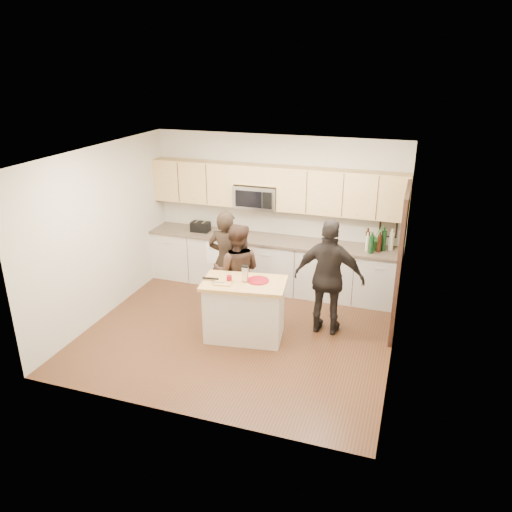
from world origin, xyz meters
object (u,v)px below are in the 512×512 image
(woman_right, at_px, (329,278))
(woman_left, at_px, (226,261))
(island, at_px, (244,309))
(woman_center, at_px, (237,272))
(toaster, at_px, (200,227))

(woman_right, bearing_deg, woman_left, -8.34)
(island, relative_size, woman_left, 0.77)
(island, bearing_deg, woman_right, 17.63)
(island, xyz_separation_m, woman_right, (1.13, 0.55, 0.43))
(woman_left, height_order, woman_center, woman_left)
(toaster, height_order, woman_right, woman_right)
(toaster, xyz_separation_m, woman_left, (0.88, -0.95, -0.19))
(toaster, bearing_deg, woman_left, -47.35)
(woman_center, bearing_deg, island, 107.73)
(island, bearing_deg, woman_center, 111.49)
(toaster, bearing_deg, woman_center, -46.33)
(island, relative_size, toaster, 3.87)
(toaster, bearing_deg, island, -50.11)
(woman_center, relative_size, woman_right, 0.89)
(woman_left, distance_m, woman_center, 0.39)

